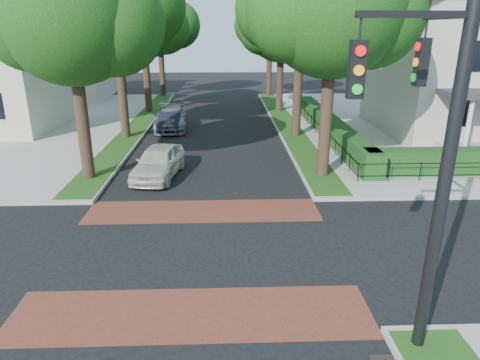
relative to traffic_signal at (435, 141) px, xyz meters
name	(u,v)px	position (x,y,z in m)	size (l,w,h in m)	color
ground	(199,251)	(-4.89, 4.41, -4.71)	(120.00, 120.00, 0.00)	black
sidewalk_ne	(472,122)	(14.61, 23.41, -4.63)	(30.00, 30.00, 0.15)	gray
crosswalk_far	(203,211)	(-4.89, 7.61, -4.70)	(9.00, 2.20, 0.01)	brown
crosswalk_near	(191,314)	(-4.89, 1.21, -4.70)	(9.00, 2.20, 0.01)	brown
grass_strip_ne	(286,122)	(0.51, 23.51, -4.55)	(1.60, 29.80, 0.02)	#154614
grass_strip_nw	(140,123)	(-10.29, 23.51, -4.55)	(1.60, 29.80, 0.02)	#154614
tree_right_near	(335,6)	(0.72, 11.65, 2.92)	(7.75, 6.67, 10.66)	black
tree_right_mid	(302,6)	(0.72, 19.66, 3.28)	(8.25, 7.09, 11.22)	black
tree_right_far	(282,26)	(0.71, 28.64, 2.20)	(7.25, 6.23, 9.74)	black
tree_right_back	(271,23)	(0.72, 37.64, 2.56)	(7.50, 6.45, 10.20)	black
tree_left_near	(74,15)	(-10.28, 11.64, 2.56)	(7.50, 6.45, 10.20)	black
tree_left_mid	(117,0)	(-10.28, 19.66, 3.64)	(8.00, 6.88, 11.48)	black
tree_left_far	(145,24)	(-10.29, 28.63, 2.41)	(7.00, 6.02, 9.86)	black
tree_left_back	(161,22)	(-10.28, 37.65, 2.70)	(7.75, 6.66, 10.44)	black
hedge_main_road	(330,126)	(2.81, 19.41, -3.96)	(1.00, 18.00, 1.20)	#183C14
fence_main_road	(317,128)	(2.01, 19.41, -4.11)	(0.06, 18.00, 0.90)	black
house_left_far	(56,47)	(-20.38, 36.41, 0.33)	(10.00, 9.00, 10.14)	beige
traffic_signal	(435,141)	(0.00, 0.00, 0.00)	(2.17, 2.00, 8.00)	black
parked_car_front	(158,162)	(-7.19, 11.81, -3.95)	(1.80, 4.46, 1.52)	beige
parked_car_middle	(171,120)	(-7.79, 21.89, -4.00)	(1.49, 4.28, 1.41)	black
parked_car_rear	(171,118)	(-7.83, 22.28, -3.94)	(2.15, 5.30, 1.54)	gray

